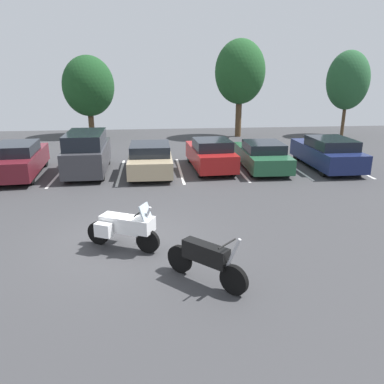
{
  "coord_description": "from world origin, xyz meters",
  "views": [
    {
      "loc": [
        0.87,
        -10.08,
        4.6
      ],
      "look_at": [
        2.12,
        1.98,
        0.77
      ],
      "focal_mm": 36.0,
      "sensor_mm": 36.0,
      "label": 1
    }
  ],
  "objects": [
    {
      "name": "parking_stripes",
      "position": [
        -2.1,
        7.93,
        0.0
      ],
      "size": [
        25.71,
        4.93,
        0.01
      ],
      "color": "silver",
      "rests_on": "ground"
    },
    {
      "name": "motorcycle_second",
      "position": [
        1.98,
        -2.42,
        0.57
      ],
      "size": [
        1.64,
        1.64,
        1.33
      ],
      "color": "black",
      "rests_on": "ground"
    },
    {
      "name": "car_tan",
      "position": [
        0.75,
        7.6,
        0.69
      ],
      "size": [
        1.96,
        4.52,
        1.42
      ],
      "color": "tan",
      "rests_on": "ground"
    },
    {
      "name": "tree_right",
      "position": [
        14.93,
        17.23,
        3.95
      ],
      "size": [
        2.97,
        2.97,
        6.02
      ],
      "color": "#4C3823",
      "rests_on": "ground"
    },
    {
      "name": "car_red",
      "position": [
        3.66,
        8.04,
        0.73
      ],
      "size": [
        2.02,
        4.41,
        1.51
      ],
      "color": "maroon",
      "rests_on": "ground"
    },
    {
      "name": "car_green",
      "position": [
        6.19,
        7.93,
        0.65
      ],
      "size": [
        1.97,
        4.74,
        1.34
      ],
      "color": "#235638",
      "rests_on": "ground"
    },
    {
      "name": "motorcycle_touring",
      "position": [
        0.07,
        -0.45,
        0.64
      ],
      "size": [
        1.99,
        1.32,
        1.34
      ],
      "color": "black",
      "rests_on": "ground"
    },
    {
      "name": "car_maroon",
      "position": [
        -5.17,
        7.7,
        0.76
      ],
      "size": [
        2.14,
        4.95,
        1.55
      ],
      "color": "maroon",
      "rests_on": "ground"
    },
    {
      "name": "car_navy",
      "position": [
        9.42,
        7.75,
        0.75
      ],
      "size": [
        1.94,
        4.89,
        1.52
      ],
      "color": "navy",
      "rests_on": "ground"
    },
    {
      "name": "tree_center",
      "position": [
        -3.55,
        18.96,
        3.55
      ],
      "size": [
        3.64,
        3.64,
        5.68
      ],
      "color": "#4C3823",
      "rests_on": "ground"
    },
    {
      "name": "tree_far_left",
      "position": [
        7.13,
        17.63,
        4.51
      ],
      "size": [
        3.51,
        3.51,
        6.75
      ],
      "color": "#4C3823",
      "rests_on": "ground"
    },
    {
      "name": "ground",
      "position": [
        0.0,
        0.0,
        -0.05
      ],
      "size": [
        44.0,
        44.0,
        0.1
      ],
      "primitive_type": "cube",
      "color": "#38383A"
    },
    {
      "name": "car_charcoal",
      "position": [
        -2.17,
        7.95,
        0.97
      ],
      "size": [
        1.87,
        4.61,
        1.95
      ],
      "color": "#38383D",
      "rests_on": "ground"
    }
  ]
}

